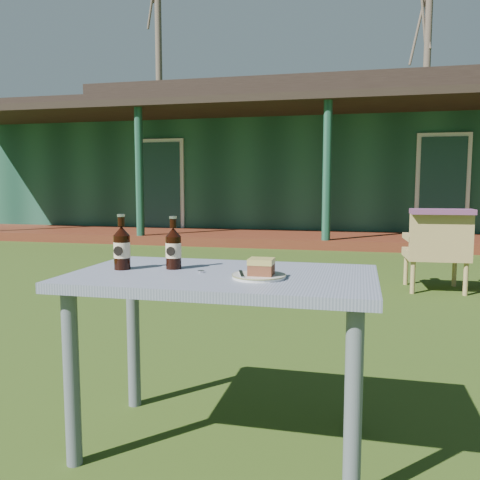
% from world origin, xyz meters
% --- Properties ---
extents(ground, '(80.00, 80.00, 0.00)m').
position_xyz_m(ground, '(0.00, 0.00, 0.00)').
color(ground, '#334916').
extents(pavilion, '(15.80, 8.30, 3.45)m').
position_xyz_m(pavilion, '(-0.00, 9.39, 1.61)').
color(pavilion, '#1B4734').
rests_on(pavilion, ground).
extents(tree_left, '(0.28, 0.28, 10.50)m').
position_xyz_m(tree_left, '(-8.00, 17.50, 5.25)').
color(tree_left, brown).
rests_on(tree_left, ground).
extents(tree_mid, '(0.28, 0.28, 9.50)m').
position_xyz_m(tree_mid, '(3.00, 18.50, 4.75)').
color(tree_mid, brown).
rests_on(tree_mid, ground).
extents(cafe_table, '(1.20, 0.70, 0.72)m').
position_xyz_m(cafe_table, '(0.00, -1.60, 0.62)').
color(cafe_table, slate).
rests_on(cafe_table, ground).
extents(plate, '(0.20, 0.20, 0.01)m').
position_xyz_m(plate, '(0.16, -1.67, 0.73)').
color(plate, silver).
rests_on(plate, cafe_table).
extents(cake_slice, '(0.09, 0.09, 0.06)m').
position_xyz_m(cake_slice, '(0.17, -1.68, 0.77)').
color(cake_slice, brown).
rests_on(cake_slice, plate).
extents(fork, '(0.05, 0.14, 0.00)m').
position_xyz_m(fork, '(0.10, -1.68, 0.74)').
color(fork, silver).
rests_on(fork, plate).
extents(cola_bottle_near, '(0.07, 0.07, 0.22)m').
position_xyz_m(cola_bottle_near, '(-0.23, -1.55, 0.81)').
color(cola_bottle_near, black).
rests_on(cola_bottle_near, cafe_table).
extents(cola_bottle_far, '(0.07, 0.07, 0.23)m').
position_xyz_m(cola_bottle_far, '(-0.43, -1.61, 0.81)').
color(cola_bottle_far, black).
rests_on(cola_bottle_far, cafe_table).
extents(bottle_cap, '(0.03, 0.03, 0.01)m').
position_xyz_m(bottle_cap, '(-0.09, -1.61, 0.72)').
color(bottle_cap, silver).
rests_on(bottle_cap, cafe_table).
extents(armchair_left, '(0.61, 0.58, 0.78)m').
position_xyz_m(armchair_left, '(1.28, 1.80, 0.44)').
color(armchair_left, tan).
rests_on(armchair_left, ground).
extents(floral_throw, '(0.59, 0.24, 0.05)m').
position_xyz_m(floral_throw, '(1.29, 1.64, 0.81)').
color(floral_throw, '#6E3860').
rests_on(floral_throw, armchair_left).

